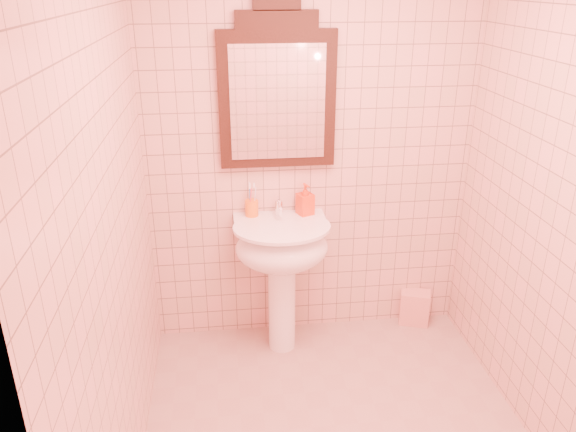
{
  "coord_description": "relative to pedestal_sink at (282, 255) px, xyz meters",
  "views": [
    {
      "loc": [
        -0.53,
        -2.14,
        2.21
      ],
      "look_at": [
        -0.21,
        0.55,
        1.06
      ],
      "focal_mm": 35.0,
      "sensor_mm": 36.0,
      "label": 1
    }
  ],
  "objects": [
    {
      "name": "faucet",
      "position": [
        0.0,
        0.14,
        0.26
      ],
      "size": [
        0.04,
        0.16,
        0.11
      ],
      "color": "white",
      "rests_on": "pedestal_sink"
    },
    {
      "name": "pedestal_sink",
      "position": [
        0.0,
        0.0,
        0.0
      ],
      "size": [
        0.58,
        0.58,
        0.86
      ],
      "color": "white",
      "rests_on": "floor"
    },
    {
      "name": "towel",
      "position": [
        0.94,
        0.17,
        -0.54
      ],
      "size": [
        0.23,
        0.18,
        0.24
      ],
      "primitive_type": "cube",
      "rotation": [
        0.0,
        0.0,
        -0.32
      ],
      "color": "#ED998B",
      "rests_on": "floor"
    },
    {
      "name": "soap_dispenser",
      "position": [
        0.16,
        0.15,
        0.3
      ],
      "size": [
        0.12,
        0.12,
        0.2
      ],
      "primitive_type": "imported",
      "rotation": [
        0.0,
        0.0,
        0.39
      ],
      "color": "red",
      "rests_on": "pedestal_sink"
    },
    {
      "name": "toothbrush_cup",
      "position": [
        -0.17,
        0.16,
        0.25
      ],
      "size": [
        0.08,
        0.08,
        0.19
      ],
      "rotation": [
        0.0,
        0.0,
        -0.24
      ],
      "color": "orange",
      "rests_on": "pedestal_sink"
    },
    {
      "name": "back_wall",
      "position": [
        0.21,
        0.23,
        0.59
      ],
      "size": [
        2.0,
        0.02,
        2.5
      ],
      "primitive_type": "cube",
      "color": "#D1A692",
      "rests_on": "floor"
    },
    {
      "name": "mirror",
      "position": [
        0.0,
        0.2,
        0.94
      ],
      "size": [
        0.68,
        0.06,
        0.95
      ],
      "color": "black",
      "rests_on": "back_wall"
    }
  ]
}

